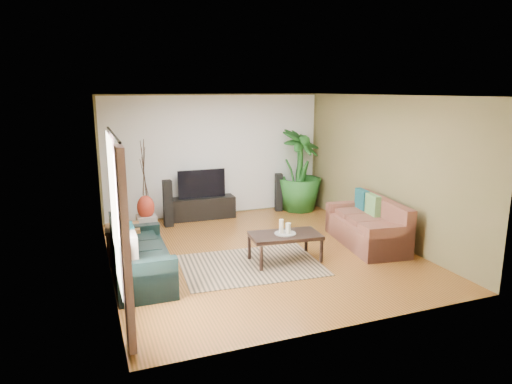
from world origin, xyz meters
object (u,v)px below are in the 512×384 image
speaker_right (279,192)px  pedestal (147,225)px  side_table (124,243)px  sofa_left (141,252)px  vase (146,207)px  sofa_right (366,222)px  potted_plant (299,170)px  coffee_table (285,247)px  speaker_left (168,203)px  television (202,184)px  tv_stand (202,208)px

speaker_right → pedestal: (-3.15, -0.68, -0.26)m
speaker_right → side_table: 4.20m
sofa_left → vase: sofa_left is taller
sofa_right → potted_plant: bearing=-171.1°
sofa_left → coffee_table: sofa_left is taller
potted_plant → speaker_left: bearing=-175.7°
coffee_table → potted_plant: (1.68, 2.91, 0.72)m
potted_plant → coffee_table: bearing=-120.0°
television → sofa_left: bearing=-120.0°
sofa_left → speaker_right: 4.56m
speaker_left → pedestal: (-0.50, -0.36, -0.30)m
speaker_right → pedestal: bearing=-156.0°
sofa_right → vase: size_ratio=3.94×
sofa_right → tv_stand: bearing=-131.6°
television → speaker_left: bearing=-158.2°
speaker_left → vase: speaker_left is taller
sofa_left → vase: size_ratio=3.91×
vase → pedestal: bearing=0.0°
sofa_left → coffee_table: (2.32, -0.10, -0.19)m
coffee_table → potted_plant: size_ratio=0.60×
coffee_table → speaker_left: size_ratio=1.18×
sofa_left → speaker_left: size_ratio=1.90×
sofa_right → speaker_right: (-0.53, 2.77, 0.02)m
potted_plant → side_table: 4.64m
tv_stand → television: bearing=-178.0°
coffee_table → television: bearing=108.4°
side_table → sofa_right: bearing=-10.4°
sofa_left → potted_plant: 4.92m
tv_stand → vase: vase is taller
sofa_right → coffee_table: sofa_right is taller
potted_plant → pedestal: size_ratio=5.14×
sofa_right → side_table: (-4.23, 0.78, -0.13)m
television → pedestal: bearing=-152.5°
coffee_table → speaker_right: size_ratio=1.30×
television → sofa_right: bearing=-49.4°
sofa_left → pedestal: size_ratio=5.00×
speaker_left → sofa_right: bearing=-39.0°
television → pedestal: size_ratio=2.83×
tv_stand → speaker_left: 0.90m
tv_stand → sofa_left: bearing=-118.0°
speaker_right → coffee_table: bearing=-99.9°
tv_stand → potted_plant: potted_plant is taller
sofa_left → television: 3.37m
sofa_right → sofa_left: bearing=-80.4°
sofa_left → speaker_right: bearing=-49.4°
speaker_left → television: bearing=20.4°
television → potted_plant: 2.33m
television → vase: television is taller
sofa_right → pedestal: (-3.68, 2.10, -0.24)m
speaker_left → speaker_right: 2.67m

